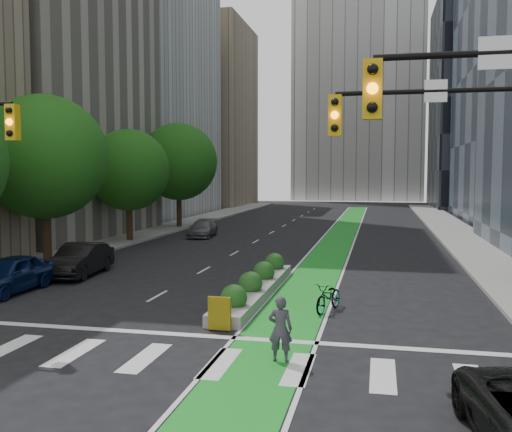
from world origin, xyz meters
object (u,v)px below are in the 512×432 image
at_px(median_planter, 256,286).
at_px(parked_car_left_near, 9,274).
at_px(parked_car_left_far, 202,228).
at_px(parked_car_left_mid, 80,260).
at_px(bicycle, 329,297).
at_px(cyclist, 280,329).

relative_size(median_planter, parked_car_left_near, 2.34).
relative_size(parked_car_left_near, parked_car_left_far, 1.03).
xyz_separation_m(parked_car_left_mid, parked_car_left_far, (0.65, 16.61, -0.13)).
height_order(bicycle, parked_car_left_mid, parked_car_left_mid).
xyz_separation_m(median_planter, bicycle, (3.00, -2.04, 0.14)).
relative_size(parked_car_left_near, parked_car_left_mid, 0.97).
bearing_deg(bicycle, cyclist, -80.01).
bearing_deg(parked_car_left_far, parked_car_left_near, -99.90).
height_order(cyclist, parked_car_left_far, cyclist).
relative_size(median_planter, cyclist, 6.07).
relative_size(bicycle, cyclist, 1.15).
relative_size(parked_car_left_mid, parked_car_left_far, 1.06).
bearing_deg(parked_car_left_near, cyclist, -26.03).
xyz_separation_m(parked_car_left_near, parked_car_left_mid, (0.83, 4.03, 0.00)).
bearing_deg(median_planter, cyclist, -73.41).
relative_size(bicycle, parked_car_left_far, 0.46).
distance_m(median_planter, parked_car_left_mid, 9.16).
bearing_deg(parked_car_left_mid, bicycle, -25.37).
bearing_deg(bicycle, parked_car_left_far, 135.72).
height_order(parked_car_left_mid, parked_car_left_far, parked_car_left_mid).
bearing_deg(cyclist, bicycle, -100.06).
bearing_deg(parked_car_left_near, parked_car_left_mid, 78.53).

